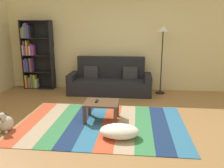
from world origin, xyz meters
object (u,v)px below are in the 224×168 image
(bookshelf, at_px, (34,56))
(pouf, at_px, (119,131))
(coffee_table, at_px, (102,105))
(standing_lamp, at_px, (163,38))
(couch, at_px, (110,81))
(dog, at_px, (6,123))
(tv_remote, at_px, (97,101))

(bookshelf, bearing_deg, pouf, -47.28)
(bookshelf, xyz_separation_m, coffee_table, (2.34, -2.26, -0.67))
(bookshelf, relative_size, standing_lamp, 1.09)
(bookshelf, bearing_deg, couch, -7.08)
(bookshelf, relative_size, dog, 5.02)
(pouf, distance_m, tv_remote, 0.93)
(couch, distance_m, standing_lamp, 1.84)
(dog, bearing_deg, tv_remote, 24.05)
(couch, height_order, bookshelf, bookshelf)
(couch, height_order, tv_remote, couch)
(pouf, height_order, standing_lamp, standing_lamp)
(coffee_table, distance_m, pouf, 0.85)
(pouf, distance_m, dog, 2.04)
(couch, bearing_deg, coffee_table, -88.40)
(bookshelf, height_order, dog, bookshelf)
(coffee_table, bearing_deg, couch, 91.60)
(pouf, bearing_deg, tv_remote, 124.83)
(couch, xyz_separation_m, tv_remote, (-0.05, -1.96, 0.06))
(dog, xyz_separation_m, tv_remote, (1.53, 0.68, 0.23))
(coffee_table, bearing_deg, standing_lamp, 57.32)
(tv_remote, bearing_deg, couch, 91.12)
(pouf, distance_m, standing_lamp, 3.29)
(couch, relative_size, coffee_table, 3.39)
(tv_remote, bearing_deg, bookshelf, 137.37)
(coffee_table, distance_m, standing_lamp, 2.77)
(couch, height_order, coffee_table, couch)
(pouf, height_order, dog, dog)
(bookshelf, bearing_deg, dog, -76.36)
(coffee_table, xyz_separation_m, dog, (-1.63, -0.67, -0.15))
(coffee_table, relative_size, dog, 1.68)
(bookshelf, bearing_deg, tv_remote, -45.07)
(dog, bearing_deg, standing_lamp, 42.94)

